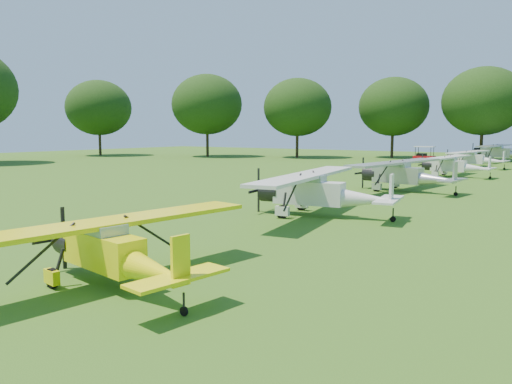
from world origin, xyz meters
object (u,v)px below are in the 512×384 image
(aircraft_4, at_px, (405,173))
(aircraft_6, at_px, (474,158))
(golf_cart, at_px, (424,157))
(aircraft_2, at_px, (112,247))
(aircraft_3, at_px, (319,190))
(aircraft_5, at_px, (454,164))
(aircraft_7, at_px, (500,151))

(aircraft_4, bearing_deg, aircraft_6, 98.55)
(aircraft_4, bearing_deg, golf_cart, 111.18)
(aircraft_4, distance_m, golf_cart, 32.11)
(aircraft_2, height_order, aircraft_3, aircraft_3)
(aircraft_2, bearing_deg, aircraft_5, 98.96)
(aircraft_2, relative_size, aircraft_7, 0.78)
(aircraft_2, bearing_deg, aircraft_3, 101.34)
(aircraft_3, distance_m, aircraft_6, 37.30)
(aircraft_2, xyz_separation_m, golf_cart, (-8.17, 56.28, -0.38))
(aircraft_2, distance_m, aircraft_6, 50.29)
(aircraft_3, xyz_separation_m, aircraft_5, (0.31, 25.30, -0.16))
(aircraft_7, bearing_deg, aircraft_2, -85.11)
(aircraft_4, relative_size, golf_cart, 4.45)
(aircraft_2, bearing_deg, aircraft_7, 98.91)
(aircraft_3, height_order, aircraft_5, aircraft_3)
(aircraft_3, bearing_deg, aircraft_2, -96.33)
(aircraft_5, xyz_separation_m, aircraft_7, (-0.18, 26.18, 0.26))
(aircraft_7, distance_m, golf_cart, 11.21)
(aircraft_3, relative_size, aircraft_7, 0.93)
(aircraft_3, xyz_separation_m, aircraft_6, (-0.36, 37.30, -0.13))
(aircraft_4, relative_size, aircraft_7, 0.92)
(aircraft_4, bearing_deg, aircraft_3, -83.61)
(aircraft_4, xyz_separation_m, aircraft_6, (-0.55, 25.17, -0.12))
(aircraft_2, relative_size, golf_cart, 3.77)
(aircraft_2, xyz_separation_m, aircraft_7, (-0.53, 64.47, 0.31))
(aircraft_3, height_order, aircraft_4, aircraft_3)
(aircraft_5, height_order, golf_cart, golf_cart)
(aircraft_2, distance_m, aircraft_3, 13.00)
(aircraft_5, bearing_deg, aircraft_2, -85.19)
(aircraft_3, relative_size, golf_cart, 4.49)
(aircraft_7, bearing_deg, aircraft_3, -85.73)
(aircraft_2, relative_size, aircraft_5, 0.96)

